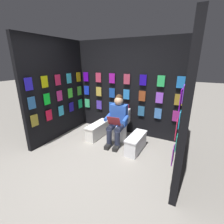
{
  "coord_description": "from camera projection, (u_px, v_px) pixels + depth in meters",
  "views": [
    {
      "loc": [
        -1.57,
        1.91,
        1.96
      ],
      "look_at": [
        -0.01,
        -1.08,
        0.85
      ],
      "focal_mm": 25.45,
      "sensor_mm": 36.0,
      "label": 1
    }
  ],
  "objects": [
    {
      "name": "comic_longbox_near",
      "position": [
        98.0,
        130.0,
        4.22
      ],
      "size": [
        0.29,
        0.84,
        0.37
      ],
      "rotation": [
        0.0,
        0.0,
        -0.03
      ],
      "color": "white",
      "rests_on": "ground"
    },
    {
      "name": "display_wall_right",
      "position": [
        57.0,
        90.0,
        4.02
      ],
      "size": [
        0.14,
        1.96,
        2.47
      ],
      "color": "black",
      "rests_on": "ground"
    },
    {
      "name": "comic_longbox_far",
      "position": [
        136.0,
        143.0,
        3.56
      ],
      "size": [
        0.3,
        0.75,
        0.37
      ],
      "rotation": [
        0.0,
        0.0,
        -0.04
      ],
      "color": "silver",
      "rests_on": "ground"
    },
    {
      "name": "toilet",
      "position": [
        120.0,
        127.0,
        4.07
      ],
      "size": [
        0.43,
        0.57,
        0.77
      ],
      "rotation": [
        0.0,
        0.0,
        0.1
      ],
      "color": "white",
      "rests_on": "ground"
    },
    {
      "name": "person_reading",
      "position": [
        117.0,
        120.0,
        3.79
      ],
      "size": [
        0.55,
        0.71,
        1.19
      ],
      "rotation": [
        0.0,
        0.0,
        0.1
      ],
      "color": "blue",
      "rests_on": "ground"
    },
    {
      "name": "display_wall_left",
      "position": [
        188.0,
        105.0,
        2.68
      ],
      "size": [
        0.14,
        1.96,
        2.47
      ],
      "color": "black",
      "rests_on": "ground"
    },
    {
      "name": "display_wall_back",
      "position": [
        128.0,
        89.0,
        4.22
      ],
      "size": [
        3.05,
        0.14,
        2.47
      ],
      "color": "black",
      "rests_on": "ground"
    },
    {
      "name": "ground_plane",
      "position": [
        84.0,
        172.0,
        2.91
      ],
      "size": [
        30.0,
        30.0,
        0.0
      ],
      "primitive_type": "plane",
      "color": "gray"
    }
  ]
}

